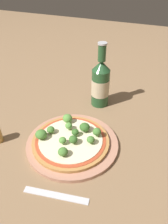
% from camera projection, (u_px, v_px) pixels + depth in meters
% --- Properties ---
extents(ground_plane, '(3.00, 3.00, 0.00)m').
position_uv_depth(ground_plane, '(66.00, 140.00, 0.71)').
color(ground_plane, '#846647').
extents(plate, '(0.29, 0.29, 0.01)m').
position_uv_depth(plate, '(72.00, 143.00, 0.69)').
color(plate, tan).
rests_on(plate, ground_plane).
extents(pizza, '(0.24, 0.24, 0.01)m').
position_uv_depth(pizza, '(71.00, 141.00, 0.68)').
color(pizza, '#B77F42').
rests_on(pizza, plate).
extents(broccoli_floret_0, '(0.02, 0.02, 0.02)m').
position_uv_depth(broccoli_floret_0, '(62.00, 140.00, 0.65)').
color(broccoli_floret_0, '#89A866').
rests_on(broccoli_floret_0, pizza).
extents(broccoli_floret_1, '(0.03, 0.03, 0.03)m').
position_uv_depth(broccoli_floret_1, '(68.00, 118.00, 0.74)').
color(broccoli_floret_1, '#89A866').
rests_on(broccoli_floret_1, pizza).
extents(broccoli_floret_2, '(0.04, 0.04, 0.03)m').
position_uv_depth(broccoli_floret_2, '(41.00, 134.00, 0.67)').
color(broccoli_floret_2, '#89A866').
rests_on(broccoli_floret_2, pizza).
extents(broccoli_floret_3, '(0.03, 0.03, 0.03)m').
position_uv_depth(broccoli_floret_3, '(73.00, 139.00, 0.65)').
color(broccoli_floret_3, '#89A866').
rests_on(broccoli_floret_3, pizza).
extents(broccoli_floret_4, '(0.02, 0.02, 0.02)m').
position_uv_depth(broccoli_floret_4, '(51.00, 130.00, 0.69)').
color(broccoli_floret_4, '#89A866').
rests_on(broccoli_floret_4, pizza).
extents(broccoli_floret_5, '(0.03, 0.03, 0.03)m').
position_uv_depth(broccoli_floret_5, '(85.00, 127.00, 0.70)').
color(broccoli_floret_5, '#89A866').
rests_on(broccoli_floret_5, pizza).
extents(broccoli_floret_6, '(0.02, 0.02, 0.02)m').
position_uv_depth(broccoli_floret_6, '(75.00, 132.00, 0.68)').
color(broccoli_floret_6, '#89A866').
rests_on(broccoli_floret_6, pizza).
extents(broccoli_floret_7, '(0.03, 0.03, 0.03)m').
position_uv_depth(broccoli_floret_7, '(63.00, 152.00, 0.62)').
color(broccoli_floret_7, '#89A866').
rests_on(broccoli_floret_7, pizza).
extents(broccoli_floret_8, '(0.02, 0.02, 0.03)m').
position_uv_depth(broccoli_floret_8, '(91.00, 140.00, 0.65)').
color(broccoli_floret_8, '#89A866').
rests_on(broccoli_floret_8, pizza).
extents(broccoli_floret_9, '(0.02, 0.02, 0.03)m').
position_uv_depth(broccoli_floret_9, '(69.00, 126.00, 0.70)').
color(broccoli_floret_9, '#89A866').
rests_on(broccoli_floret_9, pizza).
extents(broccoli_floret_10, '(0.03, 0.03, 0.03)m').
position_uv_depth(broccoli_floret_10, '(97.00, 132.00, 0.68)').
color(broccoli_floret_10, '#89A866').
rests_on(broccoli_floret_10, pizza).
extents(beer_bottle, '(0.07, 0.07, 0.25)m').
position_uv_depth(beer_bottle, '(100.00, 83.00, 0.83)').
color(beer_bottle, '#234C28').
rests_on(beer_bottle, ground_plane).
extents(fork, '(0.05, 0.17, 0.00)m').
position_uv_depth(fork, '(56.00, 195.00, 0.55)').
color(fork, silver).
rests_on(fork, ground_plane).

